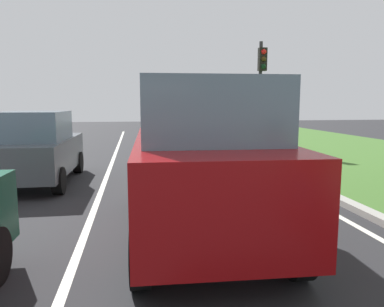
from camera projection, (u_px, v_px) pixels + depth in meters
The scene contains 7 objects.
ground_plane at pixel (133, 176), 9.93m from camera, with size 60.00×60.00×0.00m, color #262628.
lane_line_center at pixel (107, 177), 9.82m from camera, with size 0.12×32.00×0.01m, color silver.
lane_line_right_edge at pixel (259, 172), 10.48m from camera, with size 0.12×32.00×0.01m, color silver.
curb_right at pixel (276, 170), 10.55m from camera, with size 0.24×48.00×0.12m, color #9E9B93.
car_suv_ahead at pixel (202, 159), 5.36m from camera, with size 2.12×4.57×2.28m.
car_hatchback_far at pixel (36, 148), 8.90m from camera, with size 1.77×3.72×1.78m.
traffic_light_near_right at pixel (261, 78), 14.67m from camera, with size 0.32×0.50×4.43m.
Camera 1 is at (0.09, 4.12, 1.98)m, focal length 34.08 mm.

